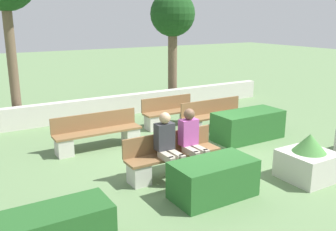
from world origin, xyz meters
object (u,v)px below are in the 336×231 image
Objects in this scene: bench_left_side at (98,135)px; person_seated_woman at (192,138)px; bench_right_side at (215,119)px; planter_corner_left at (308,160)px; tree_center_left at (173,17)px; bench_front at (173,159)px; bench_back at (170,115)px; person_seated_man at (168,143)px.

bench_left_side is 1.60× the size of person_seated_woman.
bench_right_side is 2.15× the size of planter_corner_left.
tree_center_left reaches higher than planter_corner_left.
bench_front and bench_left_side have the same top height.
person_seated_man reaches higher than bench_back.
person_seated_man is 7.47m from tree_center_left.
bench_front is 0.49m from person_seated_man.
bench_left_side is 1.07× the size of bench_right_side.
bench_left_side is 2.72m from person_seated_woman.
bench_front is at bearing -73.77° from bench_left_side.
bench_right_side is at bearing -6.15° from bench_left_side.
person_seated_woman is (1.12, -2.44, 0.41)m from bench_left_side.
person_seated_man is at bearing -135.81° from bench_right_side.
bench_left_side is at bearing -140.90° from tree_center_left.
person_seated_woman reaches higher than planter_corner_left.
person_seated_woman reaches higher than bench_front.
bench_left_side is 0.53× the size of tree_center_left.
person_seated_man is 0.33× the size of tree_center_left.
bench_left_side is at bearing 127.47° from planter_corner_left.
person_seated_woman is at bearing -67.28° from bench_left_side.
planter_corner_left is at bearing -54.41° from bench_left_side.
planter_corner_left is at bearing -35.33° from bench_front.
person_seated_man is (0.54, -2.44, 0.41)m from bench_left_side.
bench_front is at bearing 33.44° from person_seated_man.
bench_right_side is 0.50× the size of tree_center_left.
bench_left_side is 1.60× the size of person_seated_man.
person_seated_man reaches higher than planter_corner_left.
person_seated_woman is at bearing 0.04° from person_seated_man.
person_seated_man is 0.58m from person_seated_woman.
person_seated_man is at bearing -79.40° from bench_left_side.
person_seated_woman is at bearing 142.30° from planter_corner_left.
bench_back is 1.77× the size of planter_corner_left.
bench_front and bench_back have the same top height.
bench_front is at bearing -108.44° from bench_back.
planter_corner_left is (2.43, -1.43, -0.37)m from person_seated_man.
tree_center_left reaches higher than bench_left_side.
bench_back is 1.24× the size of person_seated_woman.
person_seated_woman is (0.58, 0.00, 0.00)m from person_seated_man.
bench_right_side is 1.50× the size of person_seated_woman.
tree_center_left is (0.91, 3.78, 2.81)m from bench_right_side.
tree_center_left reaches higher than person_seated_man.
tree_center_left is at bearing 37.21° from bench_left_side.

